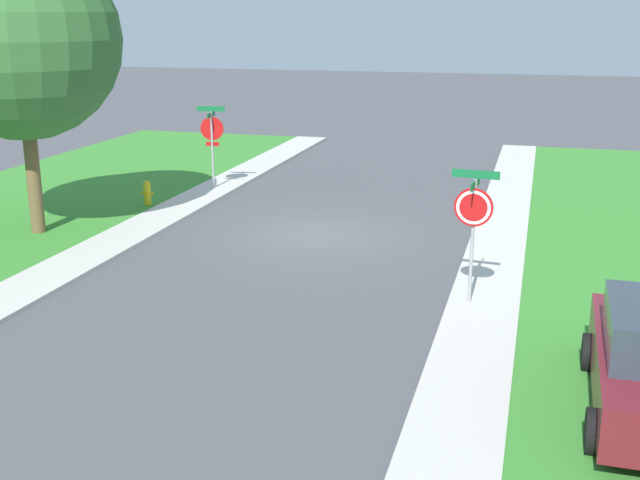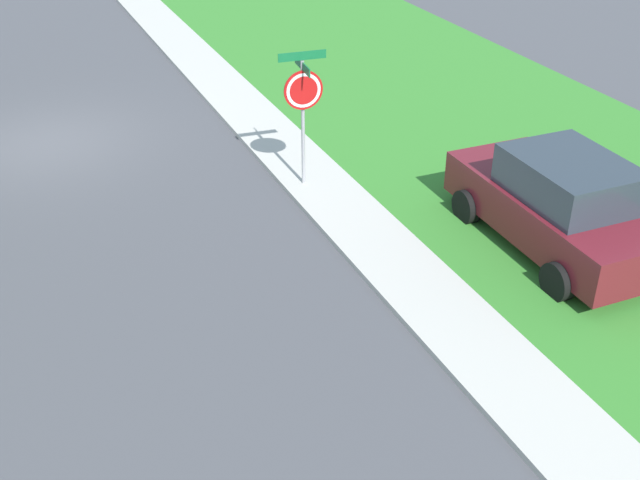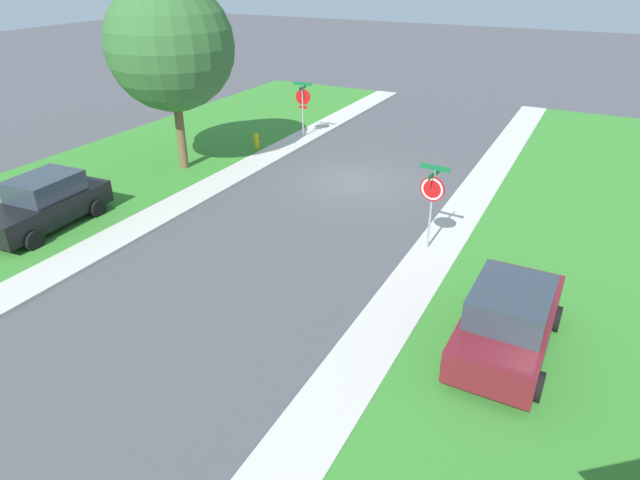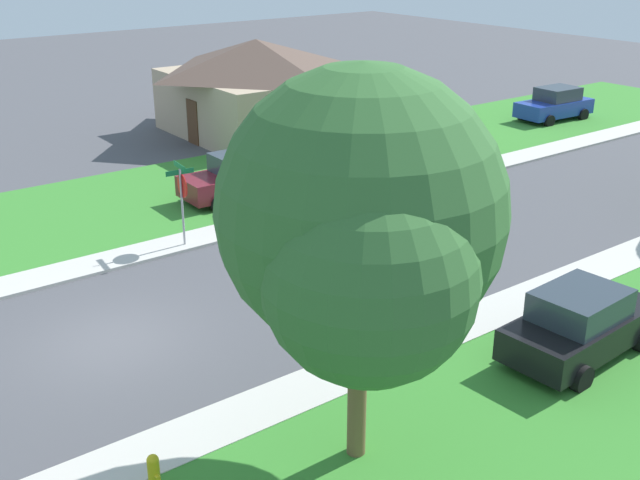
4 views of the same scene
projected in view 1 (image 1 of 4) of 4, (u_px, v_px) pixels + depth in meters
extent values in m
plane|color=#4C4C51|center=(316.00, 235.00, 21.16)|extent=(120.00, 120.00, 0.00)
cylinder|color=#9E9EA3|center=(212.00, 152.00, 26.04)|extent=(0.07, 0.07, 2.60)
cylinder|color=red|center=(212.00, 129.00, 25.88)|extent=(0.76, 0.13, 0.76)
cylinder|color=white|center=(212.00, 128.00, 25.90)|extent=(0.66, 0.09, 0.67)
cylinder|color=red|center=(212.00, 128.00, 25.90)|extent=(0.54, 0.08, 0.55)
cube|color=#146B38|center=(211.00, 109.00, 25.66)|extent=(0.91, 0.14, 0.16)
cube|color=#146B38|center=(211.00, 115.00, 25.71)|extent=(0.14, 0.91, 0.16)
cube|color=red|center=(213.00, 144.00, 26.02)|extent=(0.44, 0.08, 0.14)
cylinder|color=#9E9EA3|center=(472.00, 244.00, 15.67)|extent=(0.07, 0.07, 2.60)
cylinder|color=red|center=(474.00, 207.00, 15.42)|extent=(0.76, 0.11, 0.76)
cylinder|color=white|center=(473.00, 208.00, 15.41)|extent=(0.67, 0.07, 0.67)
cylinder|color=red|center=(473.00, 208.00, 15.40)|extent=(0.54, 0.06, 0.55)
cube|color=#146B38|center=(476.00, 174.00, 15.29)|extent=(0.92, 0.11, 0.16)
cube|color=#146B38|center=(475.00, 184.00, 15.35)|extent=(0.11, 0.92, 0.16)
cylinder|color=black|center=(589.00, 353.00, 13.05)|extent=(0.25, 0.64, 0.64)
cylinder|color=black|center=(595.00, 432.00, 10.59)|extent=(0.25, 0.64, 0.64)
cylinder|color=brown|center=(33.00, 174.00, 20.73)|extent=(0.36, 0.36, 3.28)
sphere|color=#33662F|center=(20.00, 39.00, 19.80)|extent=(4.99, 4.99, 4.99)
sphere|color=#33662F|center=(3.00, 63.00, 20.95)|extent=(3.49, 3.49, 3.49)
cylinder|color=gold|center=(147.00, 196.00, 24.05)|extent=(0.22, 0.22, 0.70)
sphere|color=gold|center=(147.00, 184.00, 23.94)|extent=(0.22, 0.22, 0.22)
cylinder|color=gold|center=(151.00, 193.00, 23.98)|extent=(0.10, 0.08, 0.08)
cylinder|color=gold|center=(143.00, 193.00, 24.05)|extent=(0.10, 0.08, 0.08)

